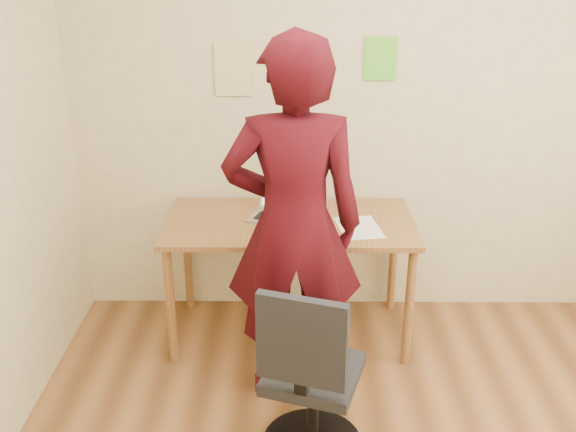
{
  "coord_description": "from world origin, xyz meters",
  "views": [
    {
      "loc": [
        -0.43,
        -1.95,
        2.17
      ],
      "look_at": [
        -0.45,
        0.95,
        0.95
      ],
      "focal_mm": 40.0,
      "sensor_mm": 36.0,
      "label": 1
    }
  ],
  "objects_px": {
    "phone": "(323,232)",
    "office_chair": "(310,387)",
    "desk": "(290,235)",
    "person": "(294,227)",
    "laptop": "(279,208)"
  },
  "relations": [
    {
      "from": "phone",
      "to": "office_chair",
      "type": "xyz_separation_m",
      "value": [
        -0.09,
        -0.86,
        -0.36
      ]
    },
    {
      "from": "desk",
      "to": "person",
      "type": "height_order",
      "value": "person"
    },
    {
      "from": "laptop",
      "to": "phone",
      "type": "bearing_deg",
      "value": -23.94
    },
    {
      "from": "desk",
      "to": "person",
      "type": "xyz_separation_m",
      "value": [
        0.02,
        -0.51,
        0.28
      ]
    },
    {
      "from": "desk",
      "to": "laptop",
      "type": "relative_size",
      "value": 3.81
    },
    {
      "from": "office_chair",
      "to": "person",
      "type": "relative_size",
      "value": 0.48
    },
    {
      "from": "desk",
      "to": "office_chair",
      "type": "relative_size",
      "value": 1.55
    },
    {
      "from": "phone",
      "to": "office_chair",
      "type": "bearing_deg",
      "value": -98.24
    },
    {
      "from": "laptop",
      "to": "phone",
      "type": "distance_m",
      "value": 0.33
    },
    {
      "from": "laptop",
      "to": "desk",
      "type": "bearing_deg",
      "value": -26.79
    },
    {
      "from": "laptop",
      "to": "person",
      "type": "bearing_deg",
      "value": -62.31
    },
    {
      "from": "phone",
      "to": "office_chair",
      "type": "relative_size",
      "value": 0.13
    },
    {
      "from": "office_chair",
      "to": "person",
      "type": "bearing_deg",
      "value": 115.98
    },
    {
      "from": "phone",
      "to": "person",
      "type": "relative_size",
      "value": 0.06
    },
    {
      "from": "desk",
      "to": "laptop",
      "type": "bearing_deg",
      "value": 133.5
    }
  ]
}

